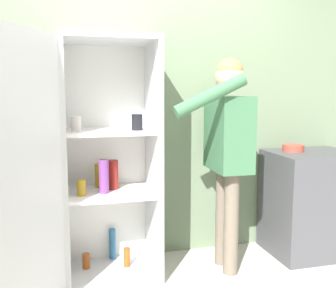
# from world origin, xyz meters

# --- Properties ---
(wall_back) EXTENTS (7.00, 0.06, 2.55)m
(wall_back) POSITION_xyz_m (0.00, 0.98, 1.27)
(wall_back) COLOR gray
(wall_back) RESTS_ON ground_plane
(refrigerator) EXTENTS (1.06, 1.18, 1.80)m
(refrigerator) POSITION_xyz_m (-0.36, 0.56, 0.89)
(refrigerator) COLOR silver
(refrigerator) RESTS_ON ground_plane
(person) EXTENTS (0.64, 0.60, 1.66)m
(person) POSITION_xyz_m (0.66, 0.52, 1.05)
(person) COLOR #726656
(person) RESTS_ON ground_plane
(counter) EXTENTS (0.74, 0.58, 0.90)m
(counter) POSITION_xyz_m (1.52, 0.64, 0.45)
(counter) COLOR #4C4C51
(counter) RESTS_ON ground_plane
(bowl) EXTENTS (0.19, 0.19, 0.06)m
(bowl) POSITION_xyz_m (1.38, 0.74, 0.92)
(bowl) COLOR #B24738
(bowl) RESTS_ON counter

